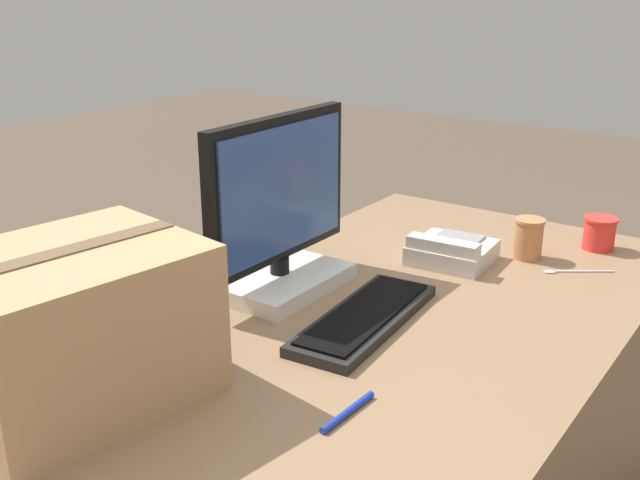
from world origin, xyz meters
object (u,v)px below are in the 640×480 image
at_px(desk_phone, 451,251).
at_px(paper_cup_left, 528,238).
at_px(keyboard, 365,318).
at_px(cardboard_box, 75,326).
at_px(spoon, 568,271).
at_px(pen_marker, 348,412).
at_px(monitor, 279,222).
at_px(paper_cup_right, 599,233).

relative_size(desk_phone, paper_cup_left, 1.93).
bearing_deg(keyboard, paper_cup_left, -18.53).
xyz_separation_m(paper_cup_left, cardboard_box, (-1.08, 0.38, 0.08)).
xyz_separation_m(desk_phone, cardboard_box, (-0.94, 0.23, 0.10)).
xyz_separation_m(spoon, pen_marker, (-0.83, 0.09, 0.00)).
bearing_deg(spoon, pen_marker, 48.05).
height_order(keyboard, pen_marker, keyboard).
height_order(paper_cup_left, cardboard_box, cardboard_box).
xyz_separation_m(monitor, keyboard, (-0.05, -0.26, -0.15)).
height_order(monitor, paper_cup_left, monitor).
xyz_separation_m(paper_cup_left, pen_marker, (-0.87, -0.03, -0.05)).
height_order(cardboard_box, pen_marker, cardboard_box).
distance_m(monitor, paper_cup_right, 0.87).
height_order(monitor, pen_marker, monitor).
height_order(paper_cup_left, paper_cup_right, paper_cup_left).
xyz_separation_m(spoon, cardboard_box, (-1.04, 0.49, 0.13)).
relative_size(desk_phone, spoon, 1.37).
bearing_deg(cardboard_box, pen_marker, -62.07).
relative_size(paper_cup_left, pen_marker, 0.74).
xyz_separation_m(keyboard, cardboard_box, (-0.52, 0.24, 0.12)).
distance_m(monitor, keyboard, 0.30).
distance_m(monitor, paper_cup_left, 0.65).
height_order(paper_cup_right, cardboard_box, cardboard_box).
height_order(monitor, desk_phone, monitor).
bearing_deg(paper_cup_right, spoon, 177.61).
xyz_separation_m(monitor, paper_cup_right, (0.69, -0.52, -0.12)).
distance_m(paper_cup_right, pen_marker, 1.04).
bearing_deg(cardboard_box, monitor, 1.42).
bearing_deg(pen_marker, keyboard, 29.44).
bearing_deg(spoon, paper_cup_right, -127.94).
distance_m(paper_cup_left, cardboard_box, 1.14).
height_order(spoon, cardboard_box, cardboard_box).
xyz_separation_m(paper_cup_right, cardboard_box, (-1.25, 0.50, 0.09)).
bearing_deg(monitor, cardboard_box, -178.58).
bearing_deg(paper_cup_left, keyboard, 166.66).
height_order(desk_phone, paper_cup_left, paper_cup_left).
bearing_deg(spoon, cardboard_box, 29.06).
distance_m(desk_phone, paper_cup_left, 0.20).
relative_size(monitor, pen_marker, 3.23).
bearing_deg(desk_phone, pen_marker, -171.24).
bearing_deg(cardboard_box, spoon, -25.39).
xyz_separation_m(paper_cup_right, spoon, (-0.21, 0.01, -0.04)).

